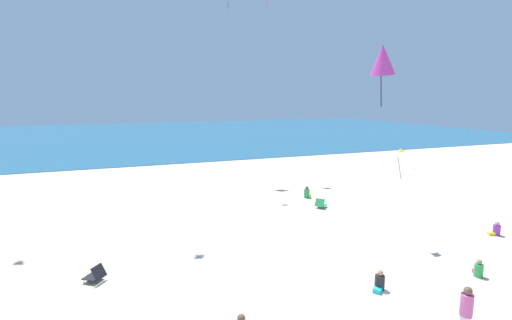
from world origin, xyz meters
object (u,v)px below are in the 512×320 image
object	(u,v)px
beach_chair_far_left	(96,274)
person_5	(379,283)
person_3	(466,311)
person_1	(307,193)
kite_yellow	(400,151)
beach_chair_mid_beach	(321,204)
kite_magenta	(383,60)
person_6	(496,230)
person_4	(478,270)

from	to	relation	value
beach_chair_far_left	person_5	world-z (taller)	person_5
person_3	person_1	bearing A→B (deg)	3.42
beach_chair_far_left	kite_yellow	world-z (taller)	kite_yellow
beach_chair_mid_beach	kite_magenta	distance (m)	12.24
person_3	person_6	world-z (taller)	person_3
person_3	kite_magenta	distance (m)	7.20
beach_chair_far_left	beach_chair_mid_beach	size ratio (longest dim) A/B	0.98
person_3	kite_magenta	world-z (taller)	kite_magenta
beach_chair_mid_beach	kite_magenta	world-z (taller)	kite_magenta
person_6	person_5	bearing A→B (deg)	36.76
person_5	person_3	bearing A→B (deg)	57.43
person_3	kite_yellow	distance (m)	7.94
person_1	person_4	size ratio (longest dim) A/B	1.17
beach_chair_mid_beach	person_6	bearing A→B (deg)	-90.04
beach_chair_mid_beach	person_6	distance (m)	8.64
beach_chair_far_left	kite_magenta	world-z (taller)	kite_magenta
beach_chair_mid_beach	person_6	xyz separation A→B (m)	(5.32, -6.80, 0.01)
kite_yellow	person_3	bearing A→B (deg)	-117.51
kite_yellow	person_5	bearing A→B (deg)	-136.73
person_6	person_1	bearing A→B (deg)	-39.80
person_1	kite_yellow	bearing A→B (deg)	-127.72
kite_magenta	person_5	bearing A→B (deg)	19.34
person_3	person_6	size ratio (longest dim) A/B	2.36
kite_yellow	person_1	bearing A→B (deg)	90.49
beach_chair_mid_beach	person_1	bearing A→B (deg)	42.45
person_5	person_6	size ratio (longest dim) A/B	1.03
beach_chair_mid_beach	person_5	xyz separation A→B (m)	(-3.11, -9.04, 0.01)
beach_chair_mid_beach	person_3	distance (m)	12.50
person_3	person_4	bearing A→B (deg)	-38.84
kite_magenta	beach_chair_far_left	bearing A→B (deg)	153.18
person_4	kite_magenta	distance (m)	8.48
person_1	person_4	bearing A→B (deg)	-125.97
person_4	person_5	xyz separation A→B (m)	(-3.97, 0.47, 0.01)
person_1	kite_magenta	distance (m)	14.18
person_4	kite_yellow	world-z (taller)	kite_yellow
person_1	person_3	bearing A→B (deg)	-141.03
person_5	kite_magenta	size ratio (longest dim) A/B	0.37
person_3	person_4	size ratio (longest dim) A/B	2.44
beach_chair_mid_beach	person_5	world-z (taller)	person_5
person_6	kite_yellow	bearing A→B (deg)	8.83
person_1	kite_yellow	xyz separation A→B (m)	(0.07, -8.03, 3.77)
person_1	person_6	bearing A→B (deg)	-99.91
person_4	person_6	bearing A→B (deg)	-20.40
person_5	kite_magenta	bearing A→B (deg)	-17.07
beach_chair_far_left	person_5	size ratio (longest dim) A/B	1.25
person_6	kite_yellow	size ratio (longest dim) A/B	0.48
beach_chair_far_left	person_6	bearing A→B (deg)	-149.08
beach_chair_far_left	person_6	xyz separation A→B (m)	(17.27, -1.82, -0.02)
beach_chair_far_left	person_5	bearing A→B (deg)	-167.72
beach_chair_mid_beach	person_1	xyz separation A→B (m)	(0.39, 2.35, 0.04)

